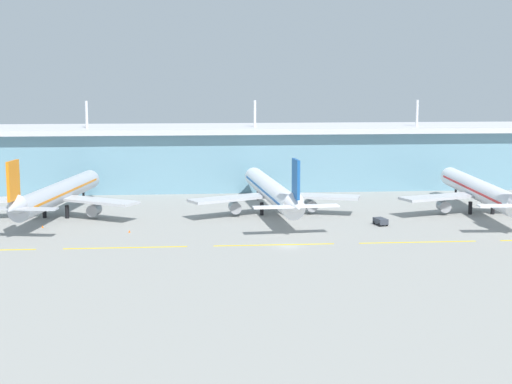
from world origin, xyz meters
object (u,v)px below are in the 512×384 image
(airliner_far, at_px, (481,191))
(safety_cone_left_wingtip, at_px, (129,231))
(airliner_middle, at_px, (272,191))
(pushback_tug, at_px, (381,221))
(airliner_near, at_px, (57,194))
(safety_cone_nose_front, at_px, (43,226))

(airliner_far, relative_size, safety_cone_left_wingtip, 101.20)
(airliner_middle, height_order, pushback_tug, airliner_middle)
(airliner_near, relative_size, airliner_far, 0.96)
(safety_cone_nose_front, bearing_deg, airliner_far, 5.16)
(airliner_near, height_order, airliner_middle, same)
(safety_cone_nose_front, bearing_deg, pushback_tug, -2.73)
(pushback_tug, xyz_separation_m, safety_cone_left_wingtip, (-64.71, -3.97, -0.75))
(airliner_far, height_order, safety_cone_nose_front, airliner_far)
(airliner_near, distance_m, airliner_middle, 59.54)
(airliner_middle, bearing_deg, pushback_tug, -35.88)
(airliner_middle, xyz_separation_m, pushback_tug, (26.46, -19.14, -5.36))
(pushback_tug, height_order, safety_cone_left_wingtip, pushback_tug)
(airliner_near, height_order, pushback_tug, airliner_near)
(safety_cone_left_wingtip, bearing_deg, pushback_tug, 3.51)
(pushback_tug, relative_size, safety_cone_left_wingtip, 6.91)
(airliner_near, xyz_separation_m, airliner_middle, (59.54, -0.23, 0.00))
(airliner_far, distance_m, safety_cone_left_wingtip, 99.09)
(airliner_middle, distance_m, safety_cone_nose_front, 63.06)
(airliner_near, relative_size, pushback_tug, 14.01)
(safety_cone_left_wingtip, xyz_separation_m, safety_cone_nose_front, (-22.70, 8.13, 0.00))
(airliner_middle, bearing_deg, safety_cone_nose_front, -166.19)
(pushback_tug, distance_m, safety_cone_left_wingtip, 64.84)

